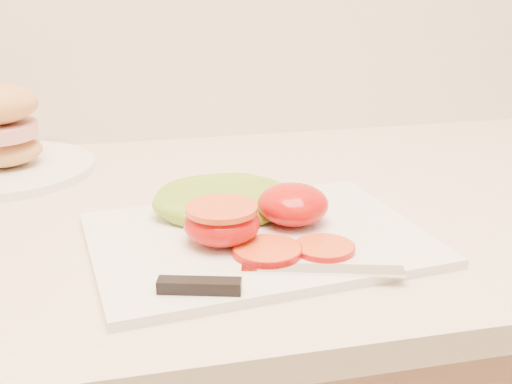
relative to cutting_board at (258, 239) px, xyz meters
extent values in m
cube|color=white|center=(0.00, 0.00, 0.00)|extent=(0.37, 0.29, 0.01)
ellipsoid|color=red|center=(0.05, 0.02, 0.03)|extent=(0.08, 0.08, 0.04)
ellipsoid|color=red|center=(-0.04, -0.01, 0.02)|extent=(0.08, 0.08, 0.04)
cylinder|color=red|center=(-0.04, -0.01, 0.04)|extent=(0.07, 0.07, 0.01)
cylinder|color=#CD5521|center=(0.00, -0.05, 0.01)|extent=(0.07, 0.07, 0.01)
cylinder|color=#CD5521|center=(0.06, -0.05, 0.01)|extent=(0.06, 0.06, 0.01)
ellipsoid|color=#75A32B|center=(-0.02, 0.07, 0.02)|extent=(0.17, 0.11, 0.03)
ellipsoid|color=#75A32B|center=(0.02, 0.08, 0.02)|extent=(0.13, 0.13, 0.02)
cube|color=silver|center=(0.04, -0.10, 0.01)|extent=(0.15, 0.06, 0.00)
cube|color=black|center=(-0.08, -0.11, 0.01)|extent=(0.08, 0.04, 0.01)
cylinder|color=white|center=(-0.30, 0.32, 0.00)|extent=(0.26, 0.26, 0.01)
camera|label=1|loc=(-0.14, -0.61, 0.28)|focal=45.00mm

